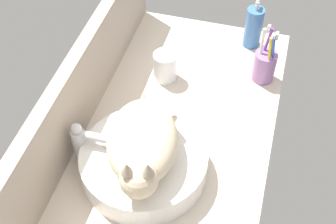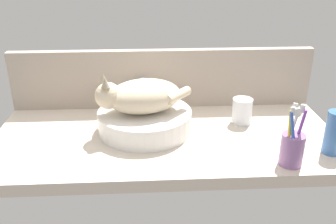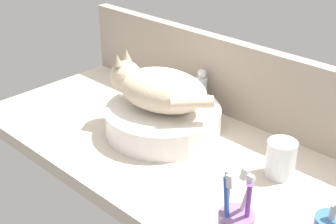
# 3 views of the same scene
# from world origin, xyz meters

# --- Properties ---
(ground_plane) EXTENTS (1.16, 0.54, 0.04)m
(ground_plane) POSITION_xyz_m (0.00, 0.00, -0.02)
(ground_plane) COLOR beige
(backsplash_panel) EXTENTS (1.16, 0.04, 0.23)m
(backsplash_panel) POSITION_xyz_m (0.00, 0.25, 0.11)
(backsplash_panel) COLOR #AD9E8E
(backsplash_panel) RESTS_ON ground_plane
(sink_basin) EXTENTS (0.32, 0.32, 0.07)m
(sink_basin) POSITION_xyz_m (-0.07, 0.04, 0.04)
(sink_basin) COLOR white
(sink_basin) RESTS_ON ground_plane
(cat) EXTENTS (0.32, 0.23, 0.14)m
(cat) POSITION_xyz_m (-0.08, 0.03, 0.13)
(cat) COLOR beige
(cat) RESTS_ON sink_basin
(faucet) EXTENTS (0.04, 0.12, 0.14)m
(faucet) POSITION_xyz_m (-0.08, 0.19, 0.07)
(faucet) COLOR silver
(faucet) RESTS_ON ground_plane
(soap_dispenser) EXTENTS (0.06, 0.06, 0.17)m
(soap_dispenser) POSITION_xyz_m (0.50, -0.15, 0.07)
(soap_dispenser) COLOR #3F72B2
(soap_dispenser) RESTS_ON ground_plane
(toothbrush_cup) EXTENTS (0.07, 0.07, 0.19)m
(toothbrush_cup) POSITION_xyz_m (0.35, -0.21, 0.06)
(toothbrush_cup) COLOR #996BA8
(toothbrush_cup) RESTS_ON ground_plane
(water_glass) EXTENTS (0.07, 0.07, 0.09)m
(water_glass) POSITION_xyz_m (0.28, 0.08, 0.04)
(water_glass) COLOR white
(water_glass) RESTS_ON ground_plane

